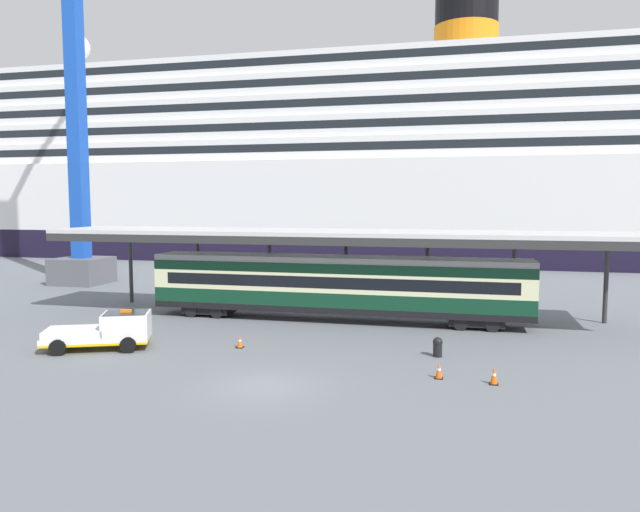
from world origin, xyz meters
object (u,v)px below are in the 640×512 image
(traffic_cone_mid, at_px, (494,376))
(traffic_cone_far, at_px, (240,342))
(train_carriage, at_px, (337,285))
(cruise_ship, at_px, (355,170))
(service_truck, at_px, (108,330))
(dockside_crane, at_px, (80,81))
(traffic_cone_near, at_px, (439,371))
(quay_bollard, at_px, (438,346))

(traffic_cone_mid, distance_m, traffic_cone_far, 12.89)
(train_carriage, relative_size, traffic_cone_far, 36.12)
(cruise_ship, height_order, train_carriage, cruise_ship)
(service_truck, height_order, traffic_cone_mid, service_truck)
(traffic_cone_mid, bearing_deg, dockside_crane, 147.26)
(cruise_ship, distance_m, train_carriage, 46.23)
(train_carriage, distance_m, traffic_cone_near, 13.05)
(train_carriage, xyz_separation_m, dockside_crane, (-25.78, 11.09, 15.93))
(cruise_ship, xyz_separation_m, service_truck, (-3.17, -54.47, -10.94))
(cruise_ship, height_order, dockside_crane, dockside_crane)
(quay_bollard, bearing_deg, cruise_ship, 104.40)
(train_carriage, height_order, traffic_cone_mid, train_carriage)
(cruise_ship, bearing_deg, train_carriage, -81.37)
(service_truck, height_order, traffic_cone_far, service_truck)
(traffic_cone_near, xyz_separation_m, traffic_cone_mid, (2.25, -0.30, 0.02))
(train_carriage, relative_size, dockside_crane, 0.43)
(traffic_cone_mid, height_order, traffic_cone_far, traffic_cone_mid)
(train_carriage, height_order, service_truck, train_carriage)
(traffic_cone_mid, bearing_deg, train_carriage, 128.64)
(service_truck, bearing_deg, quay_bollard, 8.23)
(traffic_cone_far, bearing_deg, dockside_crane, 139.50)
(train_carriage, xyz_separation_m, service_truck, (-9.95, -9.77, -1.32))
(train_carriage, bearing_deg, quay_bollard, -48.23)
(service_truck, bearing_deg, traffic_cone_near, -4.17)
(service_truck, bearing_deg, dockside_crane, 127.20)
(cruise_ship, relative_size, traffic_cone_mid, 210.72)
(cruise_ship, height_order, traffic_cone_mid, cruise_ship)
(traffic_cone_mid, bearing_deg, traffic_cone_far, 165.17)
(traffic_cone_mid, xyz_separation_m, traffic_cone_far, (-12.46, 3.30, -0.03))
(dockside_crane, bearing_deg, service_truck, -52.80)
(traffic_cone_near, distance_m, traffic_cone_mid, 2.27)
(train_carriage, bearing_deg, service_truck, -135.53)
(traffic_cone_near, bearing_deg, traffic_cone_mid, -7.61)
(cruise_ship, bearing_deg, quay_bollard, -75.60)
(service_truck, distance_m, dockside_crane, 31.35)
(train_carriage, distance_m, quay_bollard, 10.05)
(traffic_cone_far, bearing_deg, traffic_cone_mid, -14.83)
(service_truck, relative_size, traffic_cone_far, 8.44)
(cruise_ship, bearing_deg, service_truck, -93.33)
(traffic_cone_near, bearing_deg, cruise_ship, 103.68)
(service_truck, xyz_separation_m, traffic_cone_near, (16.72, -1.22, -0.65))
(quay_bollard, bearing_deg, traffic_cone_far, -176.53)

